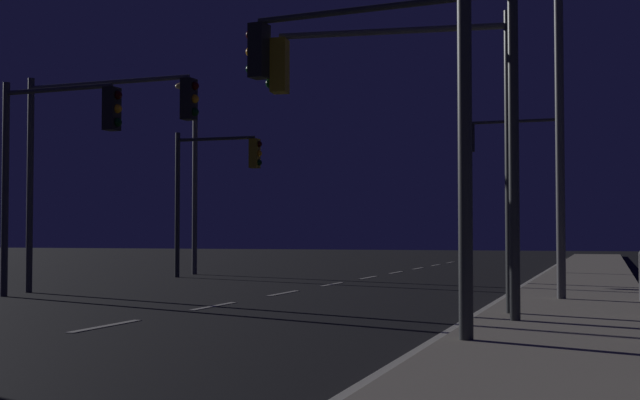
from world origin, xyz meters
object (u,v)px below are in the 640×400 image
object	(u,v)px
traffic_light_near_left	(396,101)
traffic_light_far_left	(215,175)
street_lamp_far_end	(193,159)
traffic_light_far_center	(55,144)
traffic_light_mid_right	(101,136)
traffic_light_near_right	(518,161)
traffic_light_mid_left	(386,83)
street_lamp_median	(568,71)

from	to	relation	value
traffic_light_near_left	traffic_light_far_left	size ratio (longest dim) A/B	1.05
traffic_light_far_left	street_lamp_far_end	world-z (taller)	street_lamp_far_end
traffic_light_far_center	traffic_light_far_left	bearing A→B (deg)	92.37
traffic_light_mid_right	traffic_light_near_right	distance (m)	15.10
traffic_light_near_left	traffic_light_far_left	xyz separation A→B (m)	(-8.85, 11.77, -0.35)
traffic_light_mid_right	traffic_light_near_right	xyz separation A→B (m)	(8.62, 12.40, 0.14)
traffic_light_far_left	traffic_light_near_right	bearing A→B (deg)	24.78
traffic_light_far_left	traffic_light_mid_left	xyz separation A→B (m)	(8.85, -12.55, 0.53)
traffic_light_far_left	street_lamp_far_end	bearing A→B (deg)	133.63
traffic_light_mid_left	traffic_light_near_left	bearing A→B (deg)	90.63
traffic_light_far_left	street_lamp_median	world-z (taller)	street_lamp_median
traffic_light_far_center	traffic_light_mid_right	bearing A→B (deg)	74.08
traffic_light_far_left	street_lamp_far_end	size ratio (longest dim) A/B	0.72
traffic_light_mid_right	traffic_light_mid_left	bearing A→B (deg)	-29.02
traffic_light_near_left	traffic_light_mid_right	xyz separation A→B (m)	(-8.08, 3.70, 0.07)
traffic_light_mid_right	traffic_light_far_center	distance (m)	1.40
traffic_light_mid_right	traffic_light_mid_left	distance (m)	9.25
traffic_light_mid_left	traffic_light_near_right	bearing A→B (deg)	88.21
traffic_light_mid_right	traffic_light_far_left	size ratio (longest dim) A/B	1.10
traffic_light_far_center	street_lamp_median	distance (m)	11.29
traffic_light_far_left	traffic_light_far_center	bearing A→B (deg)	-87.63
traffic_light_mid_left	street_lamp_far_end	distance (m)	17.75
traffic_light_far_left	traffic_light_far_center	xyz separation A→B (m)	(0.39, -9.38, 0.11)
street_lamp_median	street_lamp_far_end	xyz separation A→B (m)	(-13.21, 9.94, -0.63)
street_lamp_far_end	traffic_light_far_left	bearing A→B (deg)	-46.37
street_lamp_median	street_lamp_far_end	distance (m)	16.54
traffic_light_mid_left	street_lamp_median	world-z (taller)	street_lamp_median
traffic_light_mid_right	street_lamp_median	distance (m)	10.83
street_lamp_median	traffic_light_far_left	bearing A→B (deg)	144.65
traffic_light_mid_right	traffic_light_far_left	distance (m)	8.11
traffic_light_mid_left	street_lamp_far_end	size ratio (longest dim) A/B	0.78
traffic_light_near_right	street_lamp_far_end	bearing A→B (deg)	-166.81
street_lamp_far_end	traffic_light_mid_left	bearing A→B (deg)	-53.67
street_lamp_median	traffic_light_near_right	bearing A→B (deg)	99.82
traffic_light_mid_right	traffic_light_far_center	world-z (taller)	traffic_light_mid_right
traffic_light_mid_left	street_lamp_far_end	xyz separation A→B (m)	(-10.52, 14.30, 0.18)
traffic_light_mid_left	street_lamp_median	xyz separation A→B (m)	(2.70, 4.36, 0.81)
traffic_light_near_left	street_lamp_median	world-z (taller)	street_lamp_median
traffic_light_near_right	traffic_light_near_left	bearing A→B (deg)	-91.91
traffic_light_mid_left	street_lamp_median	distance (m)	5.19
traffic_light_near_left	traffic_light_near_right	size ratio (longest dim) A/B	0.93
traffic_light_near_right	traffic_light_far_left	size ratio (longest dim) A/B	1.12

